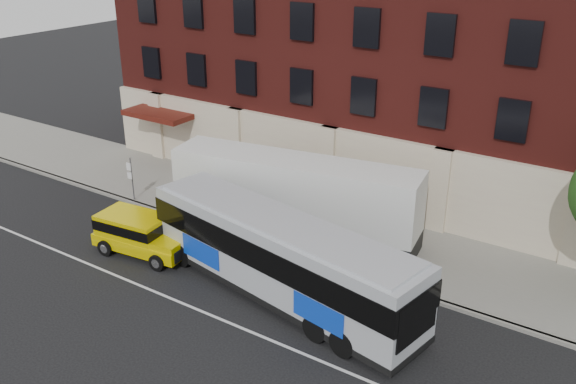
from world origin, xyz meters
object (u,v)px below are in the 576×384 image
Objects in this scene: city_bus at (281,255)px; yellow_suv at (139,232)px; sign_pole at (131,177)px; shipping_container at (294,199)px.

yellow_suv is (-7.23, -0.51, -0.84)m from city_bus.
sign_pole is 0.20× the size of city_bus.
sign_pole is at bearing -170.97° from shipping_container.
shipping_container reaches higher than city_bus.
shipping_container is (-2.36, 4.58, 0.04)m from city_bus.
shipping_container is (4.86, 5.09, 0.88)m from yellow_suv.
shipping_container reaches higher than sign_pole.
city_bus is (11.51, -3.13, 0.42)m from sign_pole.
sign_pole is 5.64m from yellow_suv.
yellow_suv is at bearing -40.36° from sign_pole.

